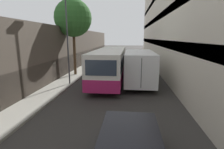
# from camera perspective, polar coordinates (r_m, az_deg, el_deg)

# --- Properties ---
(ground_plane) EXTENTS (150.00, 150.00, 0.00)m
(ground_plane) POSITION_cam_1_polar(r_m,az_deg,el_deg) (15.78, 1.80, -2.57)
(ground_plane) COLOR #33302D
(sidewalk_left) EXTENTS (1.90, 60.00, 0.13)m
(sidewalk_left) POSITION_cam_1_polar(r_m,az_deg,el_deg) (16.76, -14.40, -1.84)
(sidewalk_left) COLOR gray
(sidewalk_left) RESTS_ON ground_plane
(building_left_shopfront) EXTENTS (2.40, 60.00, 5.05)m
(building_left_shopfront) POSITION_cam_1_polar(r_m,az_deg,el_deg) (17.22, -21.22, 5.61)
(building_left_shopfront) COLOR #51473D
(building_left_shopfront) RESTS_ON ground_plane
(building_right_apartment) EXTENTS (2.40, 60.00, 13.46)m
(building_right_apartment) POSITION_cam_1_polar(r_m,az_deg,el_deg) (16.08, 23.35, 20.87)
(building_right_apartment) COLOR beige
(building_right_apartment) RESTS_ON ground_plane
(bus) EXTENTS (2.47, 10.25, 2.91)m
(bus) POSITION_cam_1_polar(r_m,az_deg,el_deg) (16.01, -0.59, 3.32)
(bus) COLOR silver
(bus) RESTS_ON ground_plane
(box_truck) EXTENTS (2.35, 8.74, 2.80)m
(box_truck) POSITION_cam_1_polar(r_m,az_deg,el_deg) (16.05, 8.68, 3.14)
(box_truck) COLOR silver
(box_truck) RESTS_ON ground_plane
(panel_van) EXTENTS (1.86, 4.30, 1.96)m
(panel_van) POSITION_cam_1_polar(r_m,az_deg,el_deg) (27.78, -0.43, 6.06)
(panel_van) COLOR navy
(panel_van) RESTS_ON ground_plane
(street_lamp) EXTENTS (0.36, 0.80, 7.19)m
(street_lamp) POSITION_cam_1_polar(r_m,az_deg,el_deg) (14.88, -14.60, 15.91)
(street_lamp) COLOR #38383D
(street_lamp) RESTS_ON sidewalk_left
(street_tree_left) EXTENTS (3.73, 3.73, 7.60)m
(street_tree_left) POSITION_cam_1_polar(r_m,az_deg,el_deg) (18.75, -12.60, 17.49)
(street_tree_left) COLOR #4C3823
(street_tree_left) RESTS_ON sidewalk_left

